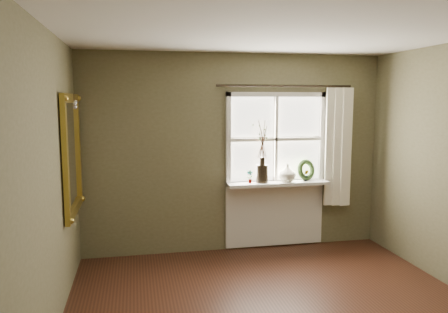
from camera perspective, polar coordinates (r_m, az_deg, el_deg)
name	(u,v)px	position (r m, az deg, el deg)	size (l,w,h in m)	color
ceiling	(301,22)	(3.60, 10.04, 16.95)	(4.50, 4.50, 0.00)	silver
wall_back	(234,153)	(5.80, 1.37, 0.48)	(4.00, 0.10, 2.60)	brown
wall_left	(30,197)	(3.46, -24.06, -4.82)	(0.10, 4.50, 2.60)	brown
window_frame	(276,139)	(5.86, 6.79, 2.27)	(1.36, 0.06, 1.24)	silver
window_sill	(278,183)	(5.84, 7.04, -3.51)	(1.36, 0.26, 0.04)	silver
window_apron	(275,214)	(6.03, 6.64, -7.42)	(1.36, 0.04, 0.88)	silver
dark_jug	(262,174)	(5.75, 5.00, -2.25)	(0.16, 0.16, 0.24)	black
cream_vase	(287,173)	(5.85, 8.26, -2.12)	(0.23, 0.23, 0.24)	silver
wreath	(306,172)	(5.99, 10.66, -2.02)	(0.29, 0.29, 0.07)	#263C1B
potted_plant_left	(250,177)	(5.71, 3.40, -2.63)	(0.09, 0.06, 0.17)	#263C1B
potted_plant_right	(306,175)	(5.95, 10.60, -2.42)	(0.08, 0.07, 0.15)	#263C1B
curtain	(337,147)	(6.10, 14.58, 1.20)	(0.36, 0.12, 1.59)	white
curtain_rod	(285,86)	(5.82, 8.02, 9.12)	(0.03, 0.03, 1.84)	black
gilt_mirror	(72,154)	(5.00, -19.23, 0.30)	(0.10, 1.09, 1.30)	white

